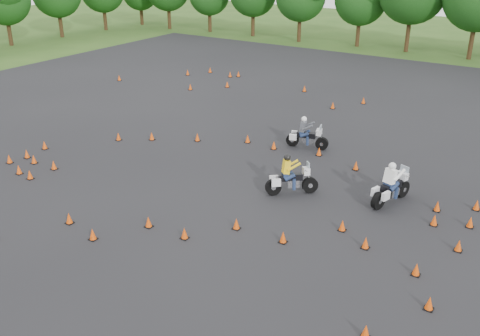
{
  "coord_description": "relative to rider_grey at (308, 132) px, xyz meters",
  "views": [
    {
      "loc": [
        12.09,
        -14.73,
        10.88
      ],
      "look_at": [
        0.0,
        4.0,
        1.2
      ],
      "focal_mm": 40.0,
      "sensor_mm": 36.0,
      "label": 1
    }
  ],
  "objects": [
    {
      "name": "traffic_cones",
      "position": [
        -0.11,
        -5.24,
        -0.7
      ],
      "size": [
        36.7,
        32.73,
        0.45
      ],
      "color": "#E44B09",
      "rests_on": "asphalt_pad"
    },
    {
      "name": "asphalt_pad",
      "position": [
        -0.1,
        -4.76,
        -0.92
      ],
      "size": [
        62.0,
        62.0,
        0.0
      ],
      "primitive_type": "plane",
      "color": "black",
      "rests_on": "ground"
    },
    {
      "name": "ground",
      "position": [
        -0.1,
        -10.76,
        -0.93
      ],
      "size": [
        140.0,
        140.0,
        0.0
      ],
      "primitive_type": "plane",
      "color": "#2D5119",
      "rests_on": "ground"
    },
    {
      "name": "rider_yellow",
      "position": [
        2.02,
        -5.68,
        0.03
      ],
      "size": [
        2.35,
        2.18,
        1.9
      ],
      "primitive_type": null,
      "rotation": [
        0.0,
        0.0,
        0.71
      ],
      "color": "yellow",
      "rests_on": "ground"
    },
    {
      "name": "treeline",
      "position": [
        3.69,
        24.96,
        3.65
      ],
      "size": [
        86.71,
        32.37,
        11.24
      ],
      "color": "#164213",
      "rests_on": "ground"
    },
    {
      "name": "rider_white",
      "position": [
        6.09,
        -4.08,
        0.08
      ],
      "size": [
        1.51,
        2.72,
        2.01
      ],
      "primitive_type": null,
      "rotation": [
        0.0,
        0.0,
        1.28
      ],
      "color": "white",
      "rests_on": "ground"
    },
    {
      "name": "rider_grey",
      "position": [
        0.0,
        0.0,
        0.0
      ],
      "size": [
        2.49,
        1.25,
        1.84
      ],
      "primitive_type": null,
      "rotation": [
        0.0,
        0.0,
        0.23
      ],
      "color": "#484A50",
      "rests_on": "ground"
    }
  ]
}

